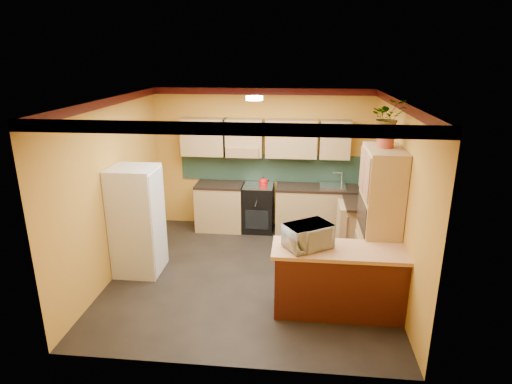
# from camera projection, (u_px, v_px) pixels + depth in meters

# --- Properties ---
(room_shell) EXTENTS (4.24, 4.24, 2.72)m
(room_shell) POSITION_uv_depth(u_px,v_px,m) (253.00, 140.00, 6.34)
(room_shell) COLOR black
(room_shell) RESTS_ON ground
(base_cabinets_back) EXTENTS (3.65, 0.60, 0.88)m
(base_cabinets_back) POSITION_uv_depth(u_px,v_px,m) (291.00, 210.00, 8.23)
(base_cabinets_back) COLOR tan
(base_cabinets_back) RESTS_ON ground
(countertop_back) EXTENTS (3.65, 0.62, 0.04)m
(countertop_back) POSITION_uv_depth(u_px,v_px,m) (291.00, 187.00, 8.09)
(countertop_back) COLOR black
(countertop_back) RESTS_ON base_cabinets_back
(stove) EXTENTS (0.58, 0.58, 0.91)m
(stove) POSITION_uv_depth(u_px,v_px,m) (258.00, 208.00, 8.28)
(stove) COLOR black
(stove) RESTS_ON ground
(kettle) EXTENTS (0.19, 0.19, 0.18)m
(kettle) POSITION_uv_depth(u_px,v_px,m) (263.00, 182.00, 8.06)
(kettle) COLOR red
(kettle) RESTS_ON stove
(sink) EXTENTS (0.48, 0.40, 0.03)m
(sink) POSITION_uv_depth(u_px,v_px,m) (333.00, 186.00, 8.00)
(sink) COLOR silver
(sink) RESTS_ON countertop_back
(base_cabinets_right) EXTENTS (0.60, 0.80, 0.88)m
(base_cabinets_right) POSITION_uv_depth(u_px,v_px,m) (361.00, 229.00, 7.32)
(base_cabinets_right) COLOR tan
(base_cabinets_right) RESTS_ON ground
(countertop_right) EXTENTS (0.62, 0.80, 0.04)m
(countertop_right) POSITION_uv_depth(u_px,v_px,m) (363.00, 204.00, 7.18)
(countertop_right) COLOR black
(countertop_right) RESTS_ON base_cabinets_right
(fridge) EXTENTS (0.68, 0.66, 1.70)m
(fridge) POSITION_uv_depth(u_px,v_px,m) (137.00, 221.00, 6.57)
(fridge) COLOR silver
(fridge) RESTS_ON ground
(pantry) EXTENTS (0.48, 0.90, 2.10)m
(pantry) POSITION_uv_depth(u_px,v_px,m) (379.00, 221.00, 6.02)
(pantry) COLOR tan
(pantry) RESTS_ON ground
(fern_pot) EXTENTS (0.22, 0.22, 0.16)m
(fern_pot) POSITION_uv_depth(u_px,v_px,m) (386.00, 142.00, 5.72)
(fern_pot) COLOR #A03A26
(fern_pot) RESTS_ON pantry
(fern) EXTENTS (0.46, 0.41, 0.49)m
(fern) POSITION_uv_depth(u_px,v_px,m) (388.00, 117.00, 5.62)
(fern) COLOR tan
(fern) RESTS_ON fern_pot
(breakfast_bar) EXTENTS (1.80, 0.55, 0.88)m
(breakfast_bar) POSITION_uv_depth(u_px,v_px,m) (344.00, 283.00, 5.60)
(breakfast_bar) COLOR #4F2012
(breakfast_bar) RESTS_ON ground
(bar_top) EXTENTS (1.90, 0.65, 0.05)m
(bar_top) POSITION_uv_depth(u_px,v_px,m) (346.00, 251.00, 5.45)
(bar_top) COLOR tan
(bar_top) RESTS_ON breakfast_bar
(microwave) EXTENTS (0.69, 0.64, 0.32)m
(microwave) POSITION_uv_depth(u_px,v_px,m) (308.00, 236.00, 5.45)
(microwave) COLOR silver
(microwave) RESTS_ON bar_top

